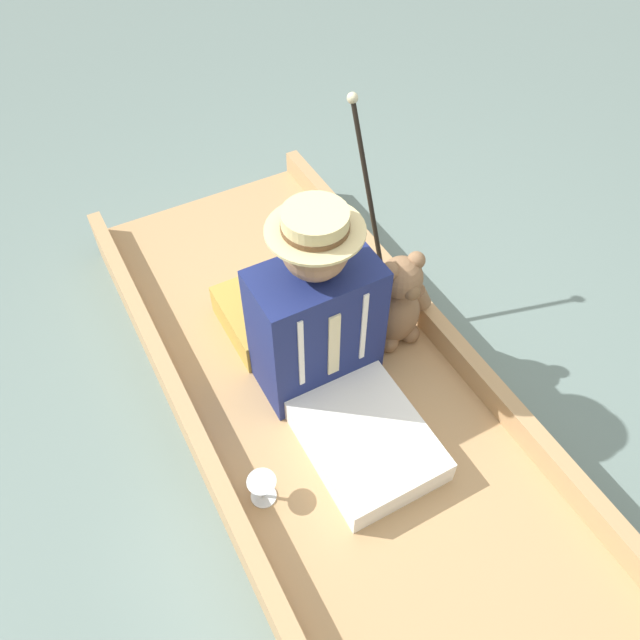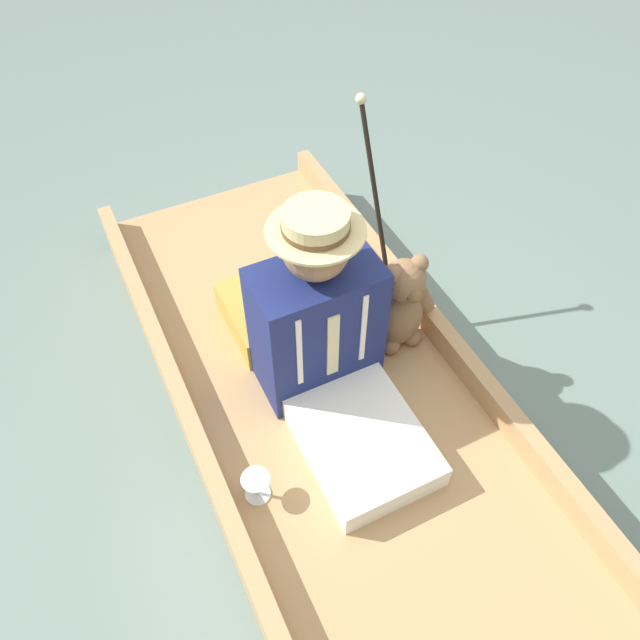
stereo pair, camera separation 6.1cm
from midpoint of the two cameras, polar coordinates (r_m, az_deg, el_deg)
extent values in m
plane|color=slate|center=(2.53, 1.72, -9.04)|extent=(16.00, 16.00, 0.00)
cube|color=tan|center=(2.47, 1.76, -8.14)|extent=(1.11, 2.76, 0.15)
cube|color=tan|center=(2.56, 12.33, -2.04)|extent=(0.06, 2.76, 0.11)
cube|color=tan|center=(2.27, -10.21, -11.13)|extent=(0.06, 2.76, 0.11)
cube|color=#B7933D|center=(2.61, -1.93, 1.39)|extent=(0.54, 0.38, 0.14)
cube|color=white|center=(2.25, 4.67, -11.14)|extent=(0.40, 0.50, 0.11)
cube|color=navy|center=(2.25, 0.34, -0.75)|extent=(0.44, 0.26, 0.56)
cube|color=beige|center=(2.15, 1.92, -2.46)|extent=(0.04, 0.01, 0.31)
cube|color=white|center=(2.16, 4.80, -0.86)|extent=(0.02, 0.01, 0.34)
cube|color=white|center=(2.09, -1.06, -3.12)|extent=(0.02, 0.01, 0.34)
sphere|color=#936B4C|center=(1.97, 0.40, 6.60)|extent=(0.22, 0.22, 0.22)
cylinder|color=#CCB77F|center=(1.92, 0.41, 8.18)|extent=(0.32, 0.32, 0.01)
cylinder|color=#CCB77F|center=(1.90, 0.41, 9.04)|extent=(0.21, 0.21, 0.07)
cylinder|color=brown|center=(1.91, 0.41, 8.56)|extent=(0.21, 0.21, 0.02)
ellipsoid|color=#846042|center=(2.49, 7.93, 0.29)|extent=(0.19, 0.16, 0.29)
sphere|color=#846042|center=(2.34, 8.46, 3.63)|extent=(0.16, 0.16, 0.16)
sphere|color=brown|center=(2.31, 9.32, 2.30)|extent=(0.07, 0.07, 0.07)
sphere|color=#846042|center=(2.33, 9.83, 5.12)|extent=(0.07, 0.07, 0.07)
sphere|color=#846042|center=(2.28, 7.40, 4.27)|extent=(0.07, 0.07, 0.07)
cylinder|color=#846042|center=(2.50, 10.04, 1.81)|extent=(0.11, 0.07, 0.12)
cylinder|color=#846042|center=(2.42, 5.98, 0.26)|extent=(0.11, 0.07, 0.12)
sphere|color=#846042|center=(2.58, 9.11, -1.49)|extent=(0.08, 0.08, 0.08)
sphere|color=#846042|center=(2.53, 7.15, -2.28)|extent=(0.08, 0.08, 0.08)
cylinder|color=silver|center=(2.22, -4.90, -15.55)|extent=(0.09, 0.09, 0.01)
cylinder|color=silver|center=(2.19, -4.96, -15.16)|extent=(0.01, 0.01, 0.06)
cone|color=silver|center=(2.14, -5.05, -14.55)|extent=(0.10, 0.10, 0.04)
cylinder|color=black|center=(2.57, 5.97, 10.02)|extent=(0.02, 0.38, 0.79)
sphere|color=beige|center=(2.47, 4.52, 19.51)|extent=(0.04, 0.04, 0.04)
camera|label=1|loc=(0.03, -89.19, 0.94)|focal=35.00mm
camera|label=2|loc=(0.03, 90.81, -0.94)|focal=35.00mm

